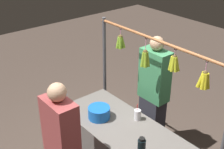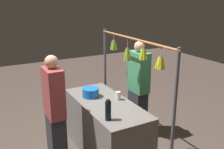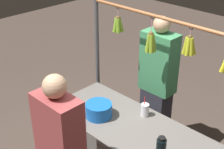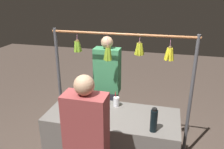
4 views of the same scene
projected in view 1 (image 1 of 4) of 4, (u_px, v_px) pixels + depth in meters
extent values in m
cylinder|color=#4C4C51|center=(223.00, 148.00, 2.97)|extent=(0.04, 0.04, 1.74)
cylinder|color=#4C4C51|center=(105.00, 79.00, 4.23)|extent=(0.04, 0.04, 1.74)
cylinder|color=#9E6038|center=(158.00, 41.00, 3.23)|extent=(1.89, 0.03, 0.03)
torus|color=black|center=(207.00, 61.00, 2.82)|extent=(0.04, 0.01, 0.04)
cylinder|color=pink|center=(206.00, 67.00, 2.85)|extent=(0.01, 0.01, 0.12)
sphere|color=brown|center=(205.00, 73.00, 2.87)|extent=(0.05, 0.05, 0.05)
cylinder|color=gold|center=(202.00, 79.00, 2.93)|extent=(0.07, 0.04, 0.16)
cylinder|color=gold|center=(201.00, 80.00, 2.91)|extent=(0.07, 0.07, 0.16)
cylinder|color=gold|center=(203.00, 82.00, 2.89)|extent=(0.05, 0.06, 0.16)
cylinder|color=gold|center=(205.00, 82.00, 2.88)|extent=(0.06, 0.05, 0.16)
cylinder|color=gold|center=(207.00, 81.00, 2.90)|extent=(0.06, 0.04, 0.16)
cylinder|color=gold|center=(206.00, 79.00, 2.93)|extent=(0.04, 0.08, 0.16)
cylinder|color=gold|center=(204.00, 79.00, 2.94)|extent=(0.05, 0.06, 0.16)
torus|color=black|center=(175.00, 49.00, 3.07)|extent=(0.04, 0.01, 0.04)
cylinder|color=pink|center=(175.00, 53.00, 3.09)|extent=(0.01, 0.01, 0.08)
sphere|color=brown|center=(175.00, 57.00, 3.11)|extent=(0.05, 0.05, 0.05)
cylinder|color=#AFB825|center=(172.00, 63.00, 3.17)|extent=(0.07, 0.04, 0.16)
cylinder|color=#AFB825|center=(171.00, 63.00, 3.15)|extent=(0.05, 0.05, 0.16)
cylinder|color=#AFB825|center=(173.00, 65.00, 3.13)|extent=(0.04, 0.06, 0.16)
cylinder|color=#AFB825|center=(175.00, 65.00, 3.12)|extent=(0.06, 0.04, 0.16)
cylinder|color=#AFB825|center=(177.00, 64.00, 3.13)|extent=(0.07, 0.05, 0.16)
cylinder|color=#AFB825|center=(177.00, 63.00, 3.16)|extent=(0.05, 0.07, 0.16)
cylinder|color=#AFB825|center=(174.00, 62.00, 3.17)|extent=(0.05, 0.06, 0.16)
torus|color=black|center=(146.00, 38.00, 3.36)|extent=(0.04, 0.01, 0.04)
cylinder|color=pink|center=(146.00, 45.00, 3.39)|extent=(0.01, 0.01, 0.16)
sphere|color=brown|center=(145.00, 52.00, 3.43)|extent=(0.05, 0.05, 0.05)
cylinder|color=#84A929|center=(144.00, 58.00, 3.49)|extent=(0.07, 0.05, 0.18)
cylinder|color=#84A929|center=(143.00, 59.00, 3.46)|extent=(0.05, 0.06, 0.18)
cylinder|color=#84A929|center=(145.00, 60.00, 3.45)|extent=(0.06, 0.05, 0.18)
cylinder|color=#84A929|center=(147.00, 59.00, 3.47)|extent=(0.06, 0.06, 0.18)
cylinder|color=#84A929|center=(146.00, 58.00, 3.49)|extent=(0.05, 0.08, 0.18)
torus|color=black|center=(121.00, 28.00, 3.65)|extent=(0.04, 0.01, 0.04)
cylinder|color=pink|center=(120.00, 33.00, 3.67)|extent=(0.01, 0.01, 0.10)
sphere|color=brown|center=(120.00, 37.00, 3.70)|extent=(0.05, 0.05, 0.05)
cylinder|color=#78A52B|center=(119.00, 42.00, 3.74)|extent=(0.06, 0.04, 0.15)
cylinder|color=#78A52B|center=(118.00, 43.00, 3.72)|extent=(0.05, 0.06, 0.15)
cylinder|color=#78A52B|center=(120.00, 43.00, 3.71)|extent=(0.05, 0.05, 0.15)
cylinder|color=#78A52B|center=(122.00, 42.00, 3.73)|extent=(0.07, 0.06, 0.15)
cylinder|color=#78A52B|center=(121.00, 42.00, 3.75)|extent=(0.05, 0.07, 0.15)
cylinder|color=black|center=(142.00, 139.00, 2.77)|extent=(0.05, 0.05, 0.02)
cylinder|color=blue|center=(99.00, 113.00, 3.48)|extent=(0.25, 0.25, 0.13)
cylinder|color=silver|center=(137.00, 115.00, 3.45)|extent=(0.08, 0.08, 0.12)
cylinder|color=red|center=(137.00, 112.00, 3.45)|extent=(0.01, 0.02, 0.20)
cube|color=#2D2D38|center=(151.00, 122.00, 4.17)|extent=(0.30, 0.21, 0.76)
cube|color=#3F8C59|center=(155.00, 75.00, 3.84)|extent=(0.38, 0.21, 0.67)
sphere|color=tan|center=(157.00, 43.00, 3.65)|extent=(0.17, 0.17, 0.17)
cube|color=#993F3F|center=(61.00, 131.00, 2.86)|extent=(0.38, 0.20, 0.66)
sphere|color=tan|center=(57.00, 92.00, 2.67)|extent=(0.17, 0.17, 0.17)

